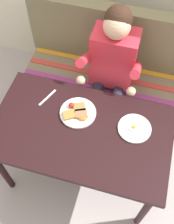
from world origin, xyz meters
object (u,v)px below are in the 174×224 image
Objects in this scene: table at (81,135)px; fork at (48,97)px; plate_eggs at (134,128)px; couch at (105,81)px; person at (111,66)px; plate_breakfast at (78,112)px.

fork reaches higher than table.
plate_eggs is at bearing 15.23° from fork.
plate_eggs is 1.30× the size of fork.
couch is at bearing 85.16° from fork.
couch is 0.85m from plate_eggs.
couch is at bearing 111.67° from person.
fork is (-0.24, 0.07, -0.01)m from plate_breakfast.
table is 0.60m from person.
couch is 5.80× the size of plate_breakfast.
plate_breakfast is 1.13× the size of plate_eggs.
table is at bearing -8.78° from fork.
couch is at bearing 117.06° from plate_eggs.
table is 0.83× the size of couch.
person is 0.56m from plate_eggs.
plate_breakfast reaches higher than table.
person is at bearing -68.33° from couch.
person reaches higher than table.
fork is at bearing 148.63° from table.
plate_breakfast is at bearing 178.15° from plate_eggs.
fork is at bearing 164.04° from plate_breakfast.
fork is at bearing 172.63° from plate_eggs.
table is 7.06× the size of fork.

